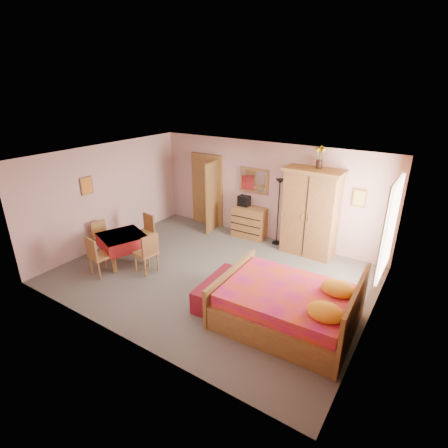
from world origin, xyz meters
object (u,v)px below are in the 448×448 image
Objects in this scene: wardrobe at (311,213)px; sunflower_vase at (320,157)px; floor_lamp at (278,212)px; chair_north at (144,233)px; chair_south at (101,255)px; chair_east at (146,252)px; bed at (287,296)px; wall_mirror at (254,181)px; chest_of_drawers at (249,222)px; dining_table at (123,248)px; bench at (219,290)px; stereo at (244,201)px; chair_west at (103,238)px.

sunflower_vase is at bearing 62.55° from wardrobe.
floor_lamp reaches higher than chair_north.
chair_south is 0.98× the size of chair_east.
chair_south is (-3.48, -3.61, -1.94)m from sunflower_vase.
bed is 2.49× the size of chair_east.
chair_east is at bearing -121.55° from floor_lamp.
chair_east is at bearing 146.24° from chair_north.
chair_south is (-1.72, -3.77, -1.09)m from wall_mirror.
chair_east is at bearing -110.93° from chest_of_drawers.
sunflower_vase reaches higher than dining_table.
wall_mirror is 1.64× the size of sunflower_vase.
chair_south is at bearing -167.58° from bench.
wall_mirror reaches higher than chair_south.
dining_table is at bearing -131.52° from floor_lamp.
stereo is at bearing 75.77° from chair_south.
wardrobe reaches higher than chair_east.
wardrobe reaches higher than chair_west.
sunflower_vase is (0.05, 0.10, 1.33)m from wardrobe.
bench is at bearing -75.35° from wall_mirror.
sunflower_vase reaches higher than chest_of_drawers.
wall_mirror is at bearing 60.37° from dining_table.
bench is at bearing -73.48° from chest_of_drawers.
floor_lamp is 0.90m from wardrobe.
sunflower_vase is 0.39× the size of bench.
bench is at bearing 21.12° from chair_south.
floor_lamp is 3.38× the size of sunflower_vase.
dining_table is (-3.52, -2.94, -2.06)m from sunflower_vase.
floor_lamp is at bearing 48.48° from dining_table.
chair_west is (-2.32, -2.90, -0.59)m from stereo.
floor_lamp reaches higher than chair_west.
stereo is at bearing -6.25° from chair_east.
chair_north reaches higher than bench.
chest_of_drawers is 0.42× the size of wardrobe.
floor_lamp is 4.44m from chair_west.
wall_mirror is at bearing 74.17° from chair_south.
wall_mirror is 3.19m from chair_north.
floor_lamp is 3.94m from dining_table.
chest_of_drawers is 3.81m from chair_west.
chair_north reaches higher than chest_of_drawers.
wall_mirror is at bearing 125.49° from bed.
chair_east is at bearing -2.27° from dining_table.
wardrobe is at bearing -5.48° from floor_lamp.
sunflower_vase is 5.37m from chair_south.
stereo reaches higher than dining_table.
sunflower_vase is 4.48m from chair_east.
wall_mirror reaches higher than dining_table.
stereo is 3.39m from dining_table.
sunflower_vase is 5.54m from chair_west.
stereo is 3.92m from bed.
chair_west is 0.88× the size of chair_east.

